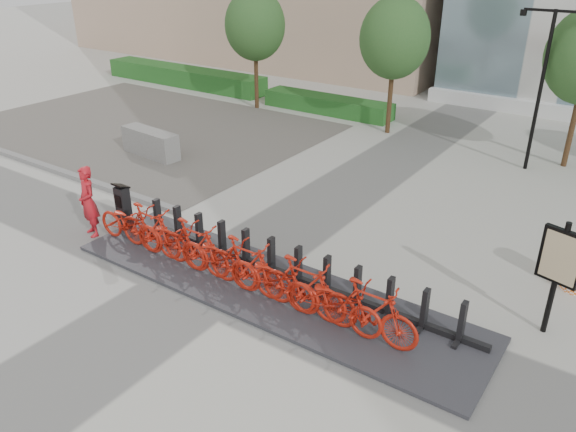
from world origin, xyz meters
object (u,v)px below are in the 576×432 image
Objects in this scene: kiosk at (123,206)px; map_sign at (560,262)px; bike_0 at (130,224)px; jersey_barrier at (151,143)px; worker_red at (88,202)px.

kiosk is 10.10m from map_sign.
bike_0 reaches higher than jersey_barrier.
jersey_barrier is 13.96m from map_sign.
worker_red is at bearing -52.12° from jersey_barrier.
worker_red is at bearing -126.96° from kiosk.
map_sign is (10.44, 2.35, 0.63)m from worker_red.
worker_red reaches higher than jersey_barrier.
worker_red is at bearing 96.20° from bike_0.
bike_0 is at bearing -41.89° from jersey_barrier.
map_sign is (9.12, 2.21, 0.93)m from bike_0.
map_sign is (9.92, 1.71, 0.87)m from kiosk.
jersey_barrier is at bearing 132.60° from kiosk.
kiosk is 5.75m from jersey_barrier.
kiosk is 0.86m from worker_red.
bike_0 is 0.94m from kiosk.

